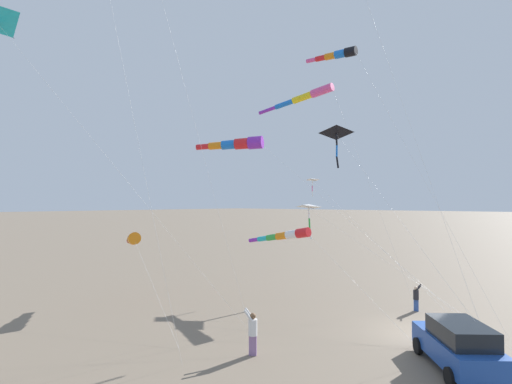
{
  "coord_description": "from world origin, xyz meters",
  "views": [
    {
      "loc": [
        -19.33,
        -6.52,
        6.34
      ],
      "look_at": [
        -2.28,
        8.36,
        6.97
      ],
      "focal_mm": 27.19,
      "sensor_mm": 36.0,
      "label": 1
    }
  ],
  "objects_px": {
    "kite_windsock_magenta_far_left": "(286,235)",
    "kite_delta_long_streamer_left": "(313,181)",
    "cooler_box": "(457,340)",
    "kite_windsock_black_fish_shape": "(338,55)",
    "kite_delta_checkered_midright": "(309,207)",
    "kite_windsock_long_streamer_right": "(133,239)",
    "kite_windsock_green_low_center": "(238,144)",
    "person_adult_flyer": "(253,330)",
    "person_child_green_jacket": "(416,296)",
    "kite_windsock_blue_topmost": "(304,97)",
    "parked_car": "(458,345)",
    "kite_delta_yellow_midlevel": "(336,133)"
  },
  "relations": [
    {
      "from": "kite_windsock_magenta_far_left",
      "to": "kite_delta_long_streamer_left",
      "type": "bearing_deg",
      "value": 17.75
    },
    {
      "from": "cooler_box",
      "to": "kite_windsock_black_fish_shape",
      "type": "height_order",
      "value": "kite_windsock_black_fish_shape"
    },
    {
      "from": "kite_delta_checkered_midright",
      "to": "kite_windsock_long_streamer_right",
      "type": "bearing_deg",
      "value": 141.97
    },
    {
      "from": "kite_windsock_green_low_center",
      "to": "kite_windsock_long_streamer_right",
      "type": "distance_m",
      "value": 9.28
    },
    {
      "from": "cooler_box",
      "to": "person_adult_flyer",
      "type": "height_order",
      "value": "person_adult_flyer"
    },
    {
      "from": "person_adult_flyer",
      "to": "kite_windsock_magenta_far_left",
      "type": "relative_size",
      "value": 0.17
    },
    {
      "from": "person_child_green_jacket",
      "to": "kite_windsock_long_streamer_right",
      "type": "distance_m",
      "value": 17.59
    },
    {
      "from": "kite_windsock_blue_topmost",
      "to": "person_adult_flyer",
      "type": "bearing_deg",
      "value": -154.87
    },
    {
      "from": "kite_windsock_magenta_far_left",
      "to": "kite_windsock_long_streamer_right",
      "type": "bearing_deg",
      "value": 126.92
    },
    {
      "from": "kite_delta_checkered_midright",
      "to": "kite_windsock_green_low_center",
      "type": "bearing_deg",
      "value": 138.43
    },
    {
      "from": "person_child_green_jacket",
      "to": "kite_windsock_black_fish_shape",
      "type": "height_order",
      "value": "kite_windsock_black_fish_shape"
    },
    {
      "from": "kite_delta_checkered_midright",
      "to": "kite_windsock_blue_topmost",
      "type": "height_order",
      "value": "kite_windsock_blue_topmost"
    },
    {
      "from": "kite_windsock_black_fish_shape",
      "to": "kite_windsock_long_streamer_right",
      "type": "bearing_deg",
      "value": 120.73
    },
    {
      "from": "parked_car",
      "to": "kite_windsock_black_fish_shape",
      "type": "height_order",
      "value": "kite_windsock_black_fish_shape"
    },
    {
      "from": "kite_windsock_blue_topmost",
      "to": "parked_car",
      "type": "bearing_deg",
      "value": -124.41
    },
    {
      "from": "parked_car",
      "to": "cooler_box",
      "type": "xyz_separation_m",
      "value": [
        2.88,
        0.74,
        -0.74
      ]
    },
    {
      "from": "kite_windsock_magenta_far_left",
      "to": "person_child_green_jacket",
      "type": "bearing_deg",
      "value": -57.19
    },
    {
      "from": "kite_windsock_magenta_far_left",
      "to": "kite_windsock_black_fish_shape",
      "type": "distance_m",
      "value": 11.15
    },
    {
      "from": "person_adult_flyer",
      "to": "kite_windsock_blue_topmost",
      "type": "xyz_separation_m",
      "value": [
        12.87,
        6.04,
        13.54
      ]
    },
    {
      "from": "parked_car",
      "to": "kite_windsock_blue_topmost",
      "type": "bearing_deg",
      "value": 55.59
    },
    {
      "from": "kite_delta_long_streamer_left",
      "to": "kite_windsock_long_streamer_right",
      "type": "distance_m",
      "value": 14.01
    },
    {
      "from": "person_child_green_jacket",
      "to": "kite_windsock_black_fish_shape",
      "type": "bearing_deg",
      "value": 137.24
    },
    {
      "from": "person_adult_flyer",
      "to": "kite_windsock_blue_topmost",
      "type": "distance_m",
      "value": 19.63
    },
    {
      "from": "parked_car",
      "to": "kite_delta_yellow_midlevel",
      "type": "distance_m",
      "value": 13.35
    },
    {
      "from": "person_child_green_jacket",
      "to": "kite_windsock_green_low_center",
      "type": "height_order",
      "value": "kite_windsock_green_low_center"
    },
    {
      "from": "cooler_box",
      "to": "kite_delta_long_streamer_left",
      "type": "relative_size",
      "value": 0.05
    },
    {
      "from": "kite_windsock_magenta_far_left",
      "to": "kite_windsock_blue_topmost",
      "type": "xyz_separation_m",
      "value": [
        5.82,
        2.5,
        10.26
      ]
    },
    {
      "from": "cooler_box",
      "to": "kite_delta_yellow_midlevel",
      "type": "xyz_separation_m",
      "value": [
        1.97,
        7.12,
        10.38
      ]
    },
    {
      "from": "kite_windsock_black_fish_shape",
      "to": "cooler_box",
      "type": "bearing_deg",
      "value": -97.51
    },
    {
      "from": "person_adult_flyer",
      "to": "kite_delta_checkered_midright",
      "type": "height_order",
      "value": "kite_delta_checkered_midright"
    },
    {
      "from": "parked_car",
      "to": "kite_windsock_magenta_far_left",
      "type": "relative_size",
      "value": 0.39
    },
    {
      "from": "kite_delta_long_streamer_left",
      "to": "kite_delta_checkered_midright",
      "type": "distance_m",
      "value": 3.86
    },
    {
      "from": "kite_windsock_black_fish_shape",
      "to": "kite_delta_yellow_midlevel",
      "type": "xyz_separation_m",
      "value": [
        1.13,
        0.74,
        -4.36
      ]
    },
    {
      "from": "kite_windsock_black_fish_shape",
      "to": "parked_car",
      "type": "bearing_deg",
      "value": -117.62
    },
    {
      "from": "person_adult_flyer",
      "to": "kite_windsock_green_low_center",
      "type": "relative_size",
      "value": 0.11
    },
    {
      "from": "person_child_green_jacket",
      "to": "kite_windsock_magenta_far_left",
      "type": "height_order",
      "value": "kite_windsock_magenta_far_left"
    },
    {
      "from": "parked_car",
      "to": "kite_delta_long_streamer_left",
      "type": "bearing_deg",
      "value": 53.06
    },
    {
      "from": "kite_windsock_blue_topmost",
      "to": "kite_delta_yellow_midlevel",
      "type": "distance_m",
      "value": 7.54
    },
    {
      "from": "kite_delta_checkered_midright",
      "to": "kite_windsock_blue_topmost",
      "type": "relative_size",
      "value": 0.91
    },
    {
      "from": "kite_windsock_green_low_center",
      "to": "kite_windsock_blue_topmost",
      "type": "distance_m",
      "value": 7.54
    },
    {
      "from": "kite_delta_checkered_midright",
      "to": "kite_windsock_blue_topmost",
      "type": "bearing_deg",
      "value": 39.21
    },
    {
      "from": "parked_car",
      "to": "kite_delta_yellow_midlevel",
      "type": "xyz_separation_m",
      "value": [
        4.85,
        7.86,
        9.64
      ]
    },
    {
      "from": "person_child_green_jacket",
      "to": "kite_delta_long_streamer_left",
      "type": "height_order",
      "value": "kite_delta_long_streamer_left"
    },
    {
      "from": "kite_delta_long_streamer_left",
      "to": "kite_windsock_long_streamer_right",
      "type": "relative_size",
      "value": 1.16
    },
    {
      "from": "kite_delta_checkered_midright",
      "to": "parked_car",
      "type": "bearing_deg",
      "value": -120.42
    },
    {
      "from": "kite_delta_long_streamer_left",
      "to": "kite_windsock_magenta_far_left",
      "type": "distance_m",
      "value": 7.63
    },
    {
      "from": "parked_car",
      "to": "cooler_box",
      "type": "bearing_deg",
      "value": 14.43
    },
    {
      "from": "kite_windsock_long_streamer_right",
      "to": "kite_windsock_magenta_far_left",
      "type": "bearing_deg",
      "value": -53.08
    },
    {
      "from": "kite_delta_long_streamer_left",
      "to": "kite_windsock_green_low_center",
      "type": "distance_m",
      "value": 7.2
    },
    {
      "from": "kite_windsock_long_streamer_right",
      "to": "person_adult_flyer",
      "type": "bearing_deg",
      "value": -96.26
    }
  ]
}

